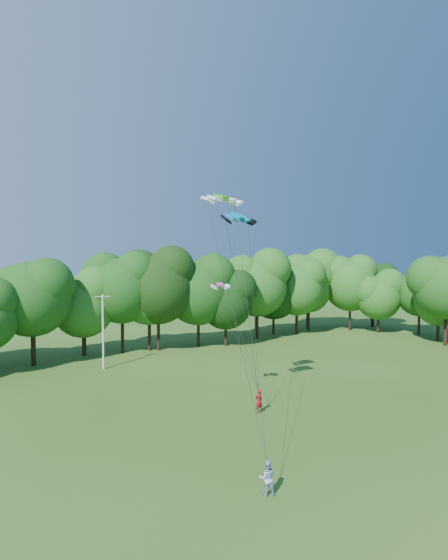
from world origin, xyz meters
TOP-DOWN VIEW (x-y plane):
  - ground at (0.00, 0.00)m, footprint 160.00×160.00m
  - utility_pole at (-1.83, 30.84)m, footprint 1.57×0.47m
  - kite_flyer_left at (3.79, 11.35)m, footprint 0.69×0.47m
  - kite_flyer_right at (-3.09, 1.96)m, footprint 1.06×0.98m
  - kite_teal at (3.64, 13.97)m, footprint 2.89×1.35m
  - kite_green at (0.48, 11.51)m, footprint 2.87×1.33m
  - kite_pink at (2.39, 14.60)m, footprint 1.70×1.21m
  - tree_back_center at (7.17, 36.31)m, footprint 9.85×9.85m
  - tree_back_east at (34.50, 37.07)m, footprint 7.73×7.73m
  - tree_flank_east at (40.76, 17.52)m, footprint 9.32×9.32m

SIDE VIEW (x-z plane):
  - ground at x=0.00m, z-range 0.00..0.00m
  - kite_flyer_right at x=-3.09m, z-range 0.00..1.74m
  - kite_flyer_left at x=3.79m, z-range 0.00..1.84m
  - utility_pole at x=-1.83m, z-range 0.12..8.11m
  - tree_back_east at x=34.50m, z-range 1.40..12.65m
  - tree_flank_east at x=40.76m, z-range 1.69..15.24m
  - tree_back_center at x=7.17m, z-range 1.78..16.11m
  - kite_pink at x=2.39m, z-range 9.58..9.88m
  - kite_teal at x=3.64m, z-range 14.86..15.56m
  - kite_green at x=0.48m, z-range 15.94..16.45m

